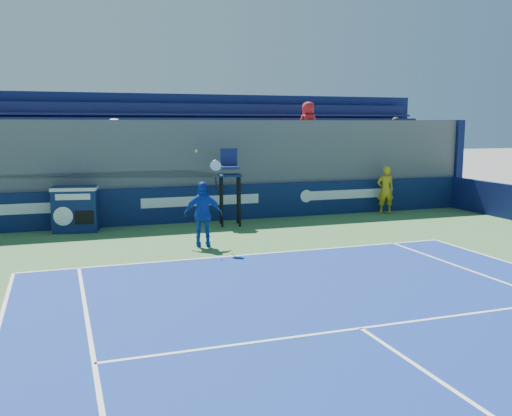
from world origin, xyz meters
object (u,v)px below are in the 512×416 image
object	(u,v)px
match_clock	(75,208)
tennis_player	(203,214)
ball_person	(385,190)
umpire_chair	(230,178)

from	to	relation	value
match_clock	tennis_player	bearing A→B (deg)	-46.43
ball_person	umpire_chair	bearing A→B (deg)	18.41
match_clock	tennis_player	xyz separation A→B (m)	(3.15, -3.31, 0.14)
ball_person	tennis_player	bearing A→B (deg)	37.73
ball_person	match_clock	xyz separation A→B (m)	(-10.75, 0.00, -0.13)
ball_person	match_clock	size ratio (longest dim) A/B	1.21
ball_person	tennis_player	size ratio (longest dim) A/B	0.67
umpire_chair	ball_person	bearing A→B (deg)	4.20
match_clock	umpire_chair	xyz separation A→B (m)	(4.74, -0.44, 0.79)
match_clock	tennis_player	size ratio (longest dim) A/B	0.56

